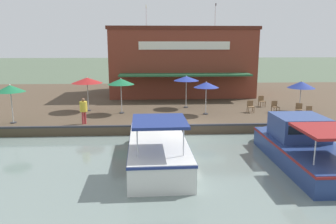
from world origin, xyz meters
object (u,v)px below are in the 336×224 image
object	(u,v)px
patio_umbrella_far_corner	(87,80)
waterfront_restaurant	(181,61)
patio_umbrella_near_quay_edge	(206,85)
motorboat_nearest_quay	(157,145)
patio_umbrella_back_row	(121,82)
tree_upstream_bank	(139,51)
cafe_chair_far_corner_seat	(262,101)
cafe_chair_back_row_seat	(310,112)
cafe_chair_facing_river	(250,106)
motorboat_mid_row	(301,145)
patio_umbrella_by_entrance	(10,89)
patio_umbrella_mid_patio_left	(186,79)
cafe_chair_mid_patio	(299,109)
patio_umbrella_mid_patio_right	(301,85)
person_mid_patio	(84,108)
cafe_chair_under_first_umbrella	(275,106)

from	to	relation	value
patio_umbrella_far_corner	waterfront_restaurant	bearing A→B (deg)	136.82
patio_umbrella_near_quay_edge	motorboat_nearest_quay	world-z (taller)	patio_umbrella_near_quay_edge
patio_umbrella_back_row	waterfront_restaurant	bearing A→B (deg)	151.08
patio_umbrella_far_corner	tree_upstream_bank	bearing A→B (deg)	163.27
patio_umbrella_far_corner	cafe_chair_far_corner_seat	xyz separation A→B (m)	(-0.88, 13.54, -1.80)
cafe_chair_back_row_seat	cafe_chair_facing_river	bearing A→B (deg)	-124.35
patio_umbrella_far_corner	motorboat_mid_row	world-z (taller)	patio_umbrella_far_corner
motorboat_nearest_quay	patio_umbrella_back_row	bearing A→B (deg)	-163.79
patio_umbrella_far_corner	patio_umbrella_by_entrance	xyz separation A→B (m)	(3.70, -4.06, -0.08)
motorboat_mid_row	tree_upstream_bank	size ratio (longest dim) A/B	1.31
patio_umbrella_by_entrance	patio_umbrella_mid_patio_left	distance (m)	12.35
waterfront_restaurant	cafe_chair_facing_river	xyz separation A→B (m)	(9.45, 4.29, -2.75)
patio_umbrella_near_quay_edge	cafe_chair_mid_patio	xyz separation A→B (m)	(0.71, 6.47, -1.63)
waterfront_restaurant	patio_umbrella_mid_patio_right	world-z (taller)	waterfront_restaurant
patio_umbrella_near_quay_edge	patio_umbrella_by_entrance	world-z (taller)	patio_umbrella_by_entrance
cafe_chair_back_row_seat	person_mid_patio	world-z (taller)	person_mid_patio
patio_umbrella_back_row	cafe_chair_facing_river	world-z (taller)	patio_umbrella_back_row
cafe_chair_mid_patio	cafe_chair_under_first_umbrella	distance (m)	1.66
waterfront_restaurant	cafe_chair_far_corner_seat	size ratio (longest dim) A/B	16.04
patio_umbrella_mid_patio_left	cafe_chair_facing_river	distance (m)	5.28
patio_umbrella_near_quay_edge	cafe_chair_facing_river	size ratio (longest dim) A/B	2.76
cafe_chair_facing_river	patio_umbrella_far_corner	bearing A→B (deg)	-95.97
patio_umbrella_near_quay_edge	patio_umbrella_mid_patio_left	distance (m)	2.78
cafe_chair_facing_river	cafe_chair_back_row_seat	world-z (taller)	same
motorboat_mid_row	person_mid_patio	bearing A→B (deg)	-116.22
waterfront_restaurant	patio_umbrella_mid_patio_left	size ratio (longest dim) A/B	5.41
waterfront_restaurant	patio_umbrella_near_quay_edge	xyz separation A→B (m)	(9.96, 0.90, -1.12)
cafe_chair_mid_patio	cafe_chair_back_row_seat	xyz separation A→B (m)	(1.08, 0.29, 0.00)
cafe_chair_back_row_seat	motorboat_nearest_quay	distance (m)	11.86
patio_umbrella_mid_patio_right	patio_umbrella_back_row	size ratio (longest dim) A/B	0.89
patio_umbrella_mid_patio_left	motorboat_mid_row	xyz separation A→B (m)	(10.55, 4.40, -2.10)
cafe_chair_far_corner_seat	motorboat_mid_row	world-z (taller)	motorboat_mid_row
cafe_chair_far_corner_seat	cafe_chair_back_row_seat	size ratio (longest dim) A/B	1.00
cafe_chair_under_first_umbrella	patio_umbrella_near_quay_edge	bearing A→B (deg)	-86.59
patio_umbrella_by_entrance	patio_umbrella_back_row	bearing A→B (deg)	111.68
patio_umbrella_mid_patio_right	patio_umbrella_by_entrance	bearing A→B (deg)	-82.44
patio_umbrella_mid_patio_right	patio_umbrella_far_corner	bearing A→B (deg)	-93.90
patio_umbrella_far_corner	motorboat_mid_row	bearing A→B (deg)	50.50
patio_umbrella_far_corner	motorboat_nearest_quay	bearing A→B (deg)	28.15
patio_umbrella_mid_patio_left	cafe_chair_mid_patio	size ratio (longest dim) A/B	2.96
cafe_chair_back_row_seat	motorboat_mid_row	distance (m)	7.14
cafe_chair_far_corner_seat	patio_umbrella_far_corner	bearing A→B (deg)	-86.26
patio_umbrella_mid_patio_left	patio_umbrella_by_entrance	bearing A→B (deg)	-68.74
cafe_chair_back_row_seat	motorboat_mid_row	xyz separation A→B (m)	(6.22, -3.49, -0.29)
cafe_chair_far_corner_seat	patio_umbrella_mid_patio_left	bearing A→B (deg)	-88.98
patio_umbrella_mid_patio_left	cafe_chair_far_corner_seat	distance (m)	6.35
patio_umbrella_mid_patio_right	motorboat_mid_row	bearing A→B (deg)	-24.15
tree_upstream_bank	patio_umbrella_near_quay_edge	bearing A→B (deg)	21.08
patio_umbrella_mid_patio_left	patio_umbrella_back_row	size ratio (longest dim) A/B	0.99
motorboat_nearest_quay	patio_umbrella_mid_patio_left	bearing A→B (deg)	166.04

